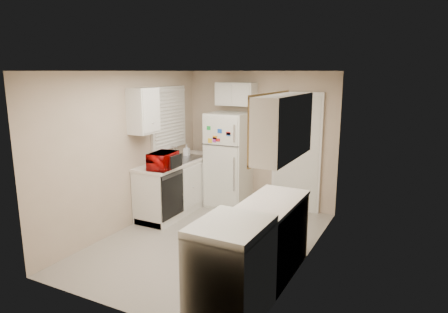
% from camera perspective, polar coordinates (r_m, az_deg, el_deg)
% --- Properties ---
extents(floor, '(3.80, 3.80, 0.00)m').
position_cam_1_polar(floor, '(5.88, -2.27, -11.94)').
color(floor, '#ACA396').
rests_on(floor, ground).
extents(ceiling, '(3.80, 3.80, 0.00)m').
position_cam_1_polar(ceiling, '(5.37, -2.49, 12.13)').
color(ceiling, white).
rests_on(ceiling, floor).
extents(wall_left, '(3.80, 3.80, 0.00)m').
position_cam_1_polar(wall_left, '(6.30, -13.53, 0.82)').
color(wall_left, tan).
rests_on(wall_left, floor).
extents(wall_right, '(3.80, 3.80, 0.00)m').
position_cam_1_polar(wall_right, '(4.98, 11.78, -2.06)').
color(wall_right, tan).
rests_on(wall_right, floor).
extents(wall_back, '(2.80, 2.80, 0.00)m').
position_cam_1_polar(wall_back, '(7.19, 5.11, 2.48)').
color(wall_back, tan).
rests_on(wall_back, floor).
extents(wall_front, '(2.80, 2.80, 0.00)m').
position_cam_1_polar(wall_front, '(4.02, -15.91, -5.71)').
color(wall_front, tan).
rests_on(wall_front, floor).
extents(left_counter, '(0.60, 1.80, 0.90)m').
position_cam_1_polar(left_counter, '(7.00, -6.55, -4.13)').
color(left_counter, silver).
rests_on(left_counter, floor).
extents(dishwasher, '(0.03, 0.58, 0.72)m').
position_cam_1_polar(dishwasher, '(6.35, -7.38, -5.46)').
color(dishwasher, black).
rests_on(dishwasher, floor).
extents(sink, '(0.54, 0.74, 0.16)m').
position_cam_1_polar(sink, '(7.01, -5.95, -0.61)').
color(sink, gray).
rests_on(sink, left_counter).
extents(microwave, '(0.50, 0.31, 0.32)m').
position_cam_1_polar(microwave, '(6.27, -8.71, -0.45)').
color(microwave, '#8B0301').
rests_on(microwave, left_counter).
extents(soap_bottle, '(0.11, 0.11, 0.21)m').
position_cam_1_polar(soap_bottle, '(7.19, -5.36, 0.86)').
color(soap_bottle, silver).
rests_on(soap_bottle, left_counter).
extents(window_blinds, '(0.10, 0.98, 1.08)m').
position_cam_1_polar(window_blinds, '(7.03, -7.87, 5.49)').
color(window_blinds, silver).
rests_on(window_blinds, wall_left).
extents(upper_cabinet_left, '(0.30, 0.45, 0.70)m').
position_cam_1_polar(upper_cabinet_left, '(6.29, -11.45, 6.42)').
color(upper_cabinet_left, silver).
rests_on(upper_cabinet_left, wall_left).
extents(refrigerator, '(0.71, 0.69, 1.68)m').
position_cam_1_polar(refrigerator, '(7.14, 0.70, -0.46)').
color(refrigerator, silver).
rests_on(refrigerator, floor).
extents(cabinet_over_fridge, '(0.70, 0.30, 0.40)m').
position_cam_1_polar(cabinet_over_fridge, '(7.12, 1.75, 8.91)').
color(cabinet_over_fridge, silver).
rests_on(cabinet_over_fridge, wall_back).
extents(interior_door, '(0.86, 0.06, 2.08)m').
position_cam_1_polar(interior_door, '(6.95, 10.30, 0.49)').
color(interior_door, silver).
rests_on(interior_door, floor).
extents(right_counter, '(0.60, 2.00, 0.90)m').
position_cam_1_polar(right_counter, '(4.60, 4.92, -12.97)').
color(right_counter, silver).
rests_on(right_counter, floor).
extents(stove, '(0.67, 0.82, 0.99)m').
position_cam_1_polar(stove, '(4.06, 0.96, -15.82)').
color(stove, silver).
rests_on(stove, floor).
extents(upper_cabinet_right, '(0.30, 1.20, 0.70)m').
position_cam_1_polar(upper_cabinet_right, '(4.44, 8.51, 4.24)').
color(upper_cabinet_right, silver).
rests_on(upper_cabinet_right, wall_right).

